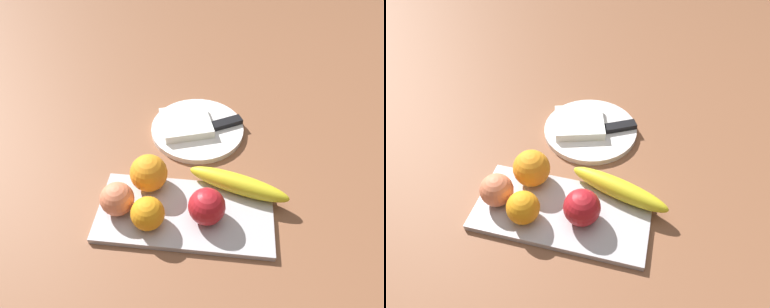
% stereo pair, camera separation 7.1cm
% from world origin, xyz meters
% --- Properties ---
extents(ground_plane, '(2.40, 2.40, 0.00)m').
position_xyz_m(ground_plane, '(0.00, 0.00, 0.00)').
color(ground_plane, brown).
extents(fruit_tray, '(0.32, 0.15, 0.01)m').
position_xyz_m(fruit_tray, '(0.04, -0.00, 0.01)').
color(fruit_tray, '#B7B3B8').
rests_on(fruit_tray, ground_plane).
extents(apple, '(0.07, 0.07, 0.07)m').
position_xyz_m(apple, '(-0.00, 0.01, 0.05)').
color(apple, '#AD1A22').
rests_on(apple, fruit_tray).
extents(banana, '(0.20, 0.09, 0.04)m').
position_xyz_m(banana, '(-0.05, -0.06, 0.03)').
color(banana, yellow).
rests_on(banana, fruit_tray).
extents(orange_near_apple, '(0.06, 0.06, 0.06)m').
position_xyz_m(orange_near_apple, '(0.10, 0.03, 0.04)').
color(orange_near_apple, orange).
rests_on(orange_near_apple, fruit_tray).
extents(orange_near_banana, '(0.07, 0.07, 0.07)m').
position_xyz_m(orange_near_banana, '(0.12, -0.05, 0.05)').
color(orange_near_banana, orange).
rests_on(orange_near_banana, fruit_tray).
extents(peach, '(0.06, 0.06, 0.06)m').
position_xyz_m(peach, '(0.16, 0.01, 0.04)').
color(peach, '#E67B55').
rests_on(peach, fruit_tray).
extents(dinner_plate, '(0.21, 0.21, 0.01)m').
position_xyz_m(dinner_plate, '(0.04, -0.24, 0.01)').
color(dinner_plate, white).
rests_on(dinner_plate, ground_plane).
extents(folded_napkin, '(0.14, 0.13, 0.02)m').
position_xyz_m(folded_napkin, '(0.07, -0.24, 0.02)').
color(folded_napkin, white).
rests_on(folded_napkin, dinner_plate).
extents(knife, '(0.17, 0.10, 0.01)m').
position_xyz_m(knife, '(-0.01, -0.24, 0.02)').
color(knife, silver).
rests_on(knife, dinner_plate).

